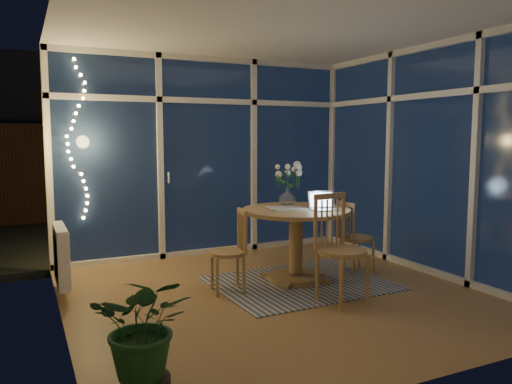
% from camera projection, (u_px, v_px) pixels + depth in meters
% --- Properties ---
extents(floor, '(4.00, 4.00, 0.00)m').
position_uv_depth(floor, '(277.00, 294.00, 4.98)').
color(floor, '#9B7943').
rests_on(floor, ground).
extents(ceiling, '(4.00, 4.00, 0.00)m').
position_uv_depth(ceiling, '(278.00, 26.00, 4.70)').
color(ceiling, white).
rests_on(ceiling, wall_back).
extents(wall_back, '(4.00, 0.04, 2.60)m').
position_uv_depth(wall_back, '(207.00, 157.00, 6.64)').
color(wall_back, silver).
rests_on(wall_back, floor).
extents(wall_front, '(4.00, 0.04, 2.60)m').
position_uv_depth(wall_front, '(430.00, 180.00, 3.04)').
color(wall_front, silver).
rests_on(wall_front, floor).
extents(wall_left, '(0.04, 4.00, 2.60)m').
position_uv_depth(wall_left, '(56.00, 170.00, 3.99)').
color(wall_left, silver).
rests_on(wall_left, floor).
extents(wall_right, '(0.04, 4.00, 2.60)m').
position_uv_depth(wall_right, '(432.00, 160.00, 5.69)').
color(wall_right, silver).
rests_on(wall_right, floor).
extents(window_wall_back, '(4.00, 0.10, 2.60)m').
position_uv_depth(window_wall_back, '(208.00, 157.00, 6.60)').
color(window_wall_back, white).
rests_on(window_wall_back, floor).
extents(window_wall_right, '(0.10, 4.00, 2.60)m').
position_uv_depth(window_wall_right, '(430.00, 160.00, 5.68)').
color(window_wall_right, white).
rests_on(window_wall_right, floor).
extents(radiator, '(0.10, 0.70, 0.58)m').
position_uv_depth(radiator, '(61.00, 255.00, 4.92)').
color(radiator, white).
rests_on(radiator, wall_left).
extents(fairy_lights, '(0.24, 0.10, 1.85)m').
position_uv_depth(fairy_lights, '(77.00, 140.00, 5.80)').
color(fairy_lights, '#F4C561').
rests_on(fairy_lights, window_wall_back).
extents(garden_patio, '(12.00, 6.00, 0.10)m').
position_uv_depth(garden_patio, '(180.00, 221.00, 9.69)').
color(garden_patio, black).
rests_on(garden_patio, ground).
extents(garden_fence, '(11.00, 0.08, 1.80)m').
position_uv_depth(garden_fence, '(147.00, 171.00, 9.82)').
color(garden_fence, '#342013').
rests_on(garden_fence, ground).
extents(neighbour_roof, '(7.00, 3.00, 2.20)m').
position_uv_depth(neighbour_roof, '(130.00, 111.00, 12.50)').
color(neighbour_roof, '#30333A').
rests_on(neighbour_roof, ground).
extents(garden_shrubs, '(0.90, 0.90, 0.90)m').
position_uv_depth(garden_shrubs, '(128.00, 210.00, 7.64)').
color(garden_shrubs, black).
rests_on(garden_shrubs, ground).
extents(rug, '(1.84, 1.49, 0.01)m').
position_uv_depth(rug, '(300.00, 283.00, 5.34)').
color(rug, '#BDB099').
rests_on(rug, floor).
extents(dining_table, '(1.20, 1.20, 0.79)m').
position_uv_depth(dining_table, '(296.00, 245.00, 5.38)').
color(dining_table, '#A18148').
rests_on(dining_table, floor).
extents(chair_left, '(0.45, 0.45, 0.85)m').
position_uv_depth(chair_left, '(227.00, 251.00, 5.00)').
color(chair_left, '#A18148').
rests_on(chair_left, floor).
extents(chair_right, '(0.40, 0.40, 0.84)m').
position_uv_depth(chair_right, '(357.00, 237.00, 5.73)').
color(chair_right, '#A18148').
rests_on(chair_right, floor).
extents(chair_front, '(0.54, 0.54, 1.04)m').
position_uv_depth(chair_front, '(343.00, 249.00, 4.66)').
color(chair_front, '#A18148').
rests_on(chair_front, floor).
extents(laptop, '(0.33, 0.30, 0.21)m').
position_uv_depth(laptop, '(325.00, 200.00, 5.24)').
color(laptop, silver).
rests_on(laptop, dining_table).
extents(flower_vase, '(0.21, 0.21, 0.21)m').
position_uv_depth(flower_vase, '(287.00, 196.00, 5.59)').
color(flower_vase, white).
rests_on(flower_vase, dining_table).
extents(bowl, '(0.16, 0.16, 0.04)m').
position_uv_depth(bowl, '(317.00, 203.00, 5.68)').
color(bowl, silver).
rests_on(bowl, dining_table).
extents(newspapers, '(0.45, 0.37, 0.01)m').
position_uv_depth(newspapers, '(285.00, 208.00, 5.34)').
color(newspapers, beige).
rests_on(newspapers, dining_table).
extents(phone, '(0.11, 0.06, 0.01)m').
position_uv_depth(phone, '(310.00, 208.00, 5.35)').
color(phone, black).
rests_on(phone, dining_table).
extents(potted_plant, '(0.69, 0.65, 0.76)m').
position_uv_depth(potted_plant, '(146.00, 341.00, 2.90)').
color(potted_plant, '#1A4922').
rests_on(potted_plant, floor).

